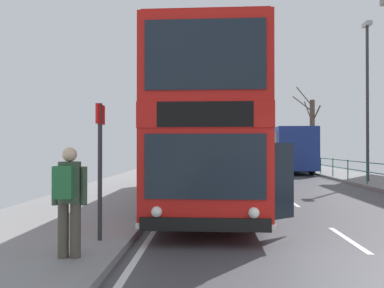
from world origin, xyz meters
TOP-DOWN VIEW (x-y plane):
  - double_decker_bus_main at (-2.77, 7.29)m, footprint 3.19×11.27m
  - background_bus_far_lane at (3.02, 22.40)m, footprint 2.86×9.17m
  - pedestrian_with_backpack at (-4.89, 0.72)m, footprint 0.54×0.54m
  - bus_stop_sign_near at (-4.74, 1.80)m, footprint 0.08×0.44m
  - street_lamp_far_side at (5.14, 13.42)m, footprint 0.28×0.60m
  - bare_tree_far_01 at (5.80, 25.19)m, footprint 2.11×2.06m

SIDE VIEW (x-z plane):
  - pedestrian_with_backpack at x=-4.89m, z-range 0.28..1.97m
  - bus_stop_sign_near at x=-4.74m, z-range 0.44..2.93m
  - background_bus_far_lane at x=3.02m, z-range 0.14..3.31m
  - double_decker_bus_main at x=-2.77m, z-range 0.10..4.51m
  - bare_tree_far_01 at x=5.80m, z-range -0.19..6.39m
  - street_lamp_far_side at x=5.14m, z-range 0.75..8.68m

